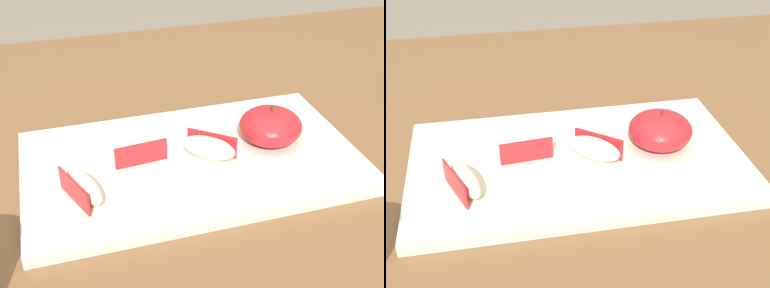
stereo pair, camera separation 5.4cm
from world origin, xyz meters
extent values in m
cube|color=brown|center=(0.00, 0.00, 0.72)|extent=(1.47, 0.98, 0.03)
cube|color=beige|center=(-0.05, -0.03, 0.74)|extent=(0.43, 0.25, 0.02)
ellipsoid|color=#B21E23|center=(0.06, -0.02, 0.77)|extent=(0.08, 0.08, 0.05)
cylinder|color=#4C3319|center=(0.06, -0.02, 0.80)|extent=(0.00, 0.00, 0.01)
ellipsoid|color=beige|center=(-0.12, -0.01, 0.77)|extent=(0.07, 0.03, 0.03)
cube|color=#B21E23|center=(-0.12, -0.03, 0.77)|extent=(0.07, 0.01, 0.03)
ellipsoid|color=beige|center=(-0.19, -0.07, 0.77)|extent=(0.05, 0.07, 0.03)
cube|color=#B21E23|center=(-0.21, -0.08, 0.77)|extent=(0.03, 0.06, 0.03)
ellipsoid|color=beige|center=(-0.03, -0.04, 0.77)|extent=(0.07, 0.06, 0.03)
cube|color=#B21E23|center=(-0.03, -0.03, 0.77)|extent=(0.05, 0.04, 0.03)
camera|label=1|loc=(-0.21, -0.55, 1.12)|focal=47.55mm
camera|label=2|loc=(-0.16, -0.56, 1.12)|focal=47.55mm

